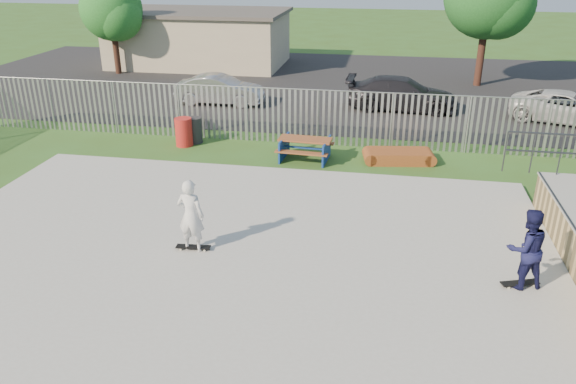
% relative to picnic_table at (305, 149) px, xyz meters
% --- Properties ---
extents(ground, '(120.00, 120.00, 0.00)m').
position_rel_picnic_table_xyz_m(ground, '(-0.80, -7.34, -0.38)').
color(ground, '#36561D').
rests_on(ground, ground).
extents(concrete_slab, '(15.00, 12.00, 0.15)m').
position_rel_picnic_table_xyz_m(concrete_slab, '(-0.80, -7.34, -0.30)').
color(concrete_slab, '#A3A29D').
rests_on(concrete_slab, ground).
extents(fence, '(26.04, 16.02, 2.00)m').
position_rel_picnic_table_xyz_m(fence, '(0.20, -2.75, 0.62)').
color(fence, gray).
rests_on(fence, ground).
extents(picnic_table, '(1.85, 1.56, 0.74)m').
position_rel_picnic_table_xyz_m(picnic_table, '(0.00, 0.00, 0.00)').
color(picnic_table, brown).
rests_on(picnic_table, ground).
extents(funbox, '(2.08, 1.26, 0.39)m').
position_rel_picnic_table_xyz_m(funbox, '(3.11, 0.30, -0.18)').
color(funbox, brown).
rests_on(funbox, ground).
extents(trash_bin_red, '(0.61, 0.61, 1.02)m').
position_rel_picnic_table_xyz_m(trash_bin_red, '(-4.51, 0.67, 0.13)').
color(trash_bin_red, '#B31F1B').
rests_on(trash_bin_red, ground).
extents(trash_bin_grey, '(0.56, 0.56, 0.94)m').
position_rel_picnic_table_xyz_m(trash_bin_grey, '(-4.25, 1.08, 0.09)').
color(trash_bin_grey, '#242326').
rests_on(trash_bin_grey, ground).
extents(parking_lot, '(40.00, 18.00, 0.02)m').
position_rel_picnic_table_xyz_m(parking_lot, '(-0.80, 11.66, -0.37)').
color(parking_lot, black).
rests_on(parking_lot, ground).
extents(car_silver, '(3.98, 1.41, 1.31)m').
position_rel_picnic_table_xyz_m(car_silver, '(-4.91, 6.58, 0.30)').
color(car_silver, '#ACACB1').
rests_on(car_silver, parking_lot).
extents(car_dark, '(4.93, 2.17, 1.41)m').
position_rel_picnic_table_xyz_m(car_dark, '(3.23, 7.03, 0.35)').
color(car_dark, black).
rests_on(car_dark, parking_lot).
extents(car_white, '(4.86, 3.39, 1.23)m').
position_rel_picnic_table_xyz_m(car_white, '(9.86, 6.19, 0.26)').
color(car_white, silver).
rests_on(car_white, parking_lot).
extents(building, '(10.40, 6.40, 3.20)m').
position_rel_picnic_table_xyz_m(building, '(-8.80, 15.66, 1.23)').
color(building, '#B4A68A').
rests_on(building, ground).
extents(tree_left, '(3.37, 3.37, 5.21)m').
position_rel_picnic_table_xyz_m(tree_left, '(-12.56, 12.19, 3.12)').
color(tree_left, '#3D2218').
rests_on(tree_left, ground).
extents(skateboard_a, '(0.82, 0.44, 0.08)m').
position_rel_picnic_table_xyz_m(skateboard_a, '(5.55, -7.14, -0.19)').
color(skateboard_a, black).
rests_on(skateboard_a, concrete_slab).
extents(skateboard_b, '(0.81, 0.27, 0.08)m').
position_rel_picnic_table_xyz_m(skateboard_b, '(-1.60, -6.85, -0.19)').
color(skateboard_b, black).
rests_on(skateboard_b, concrete_slab).
extents(skater_navy, '(1.01, 0.89, 1.73)m').
position_rel_picnic_table_xyz_m(skater_navy, '(5.55, -7.14, 0.64)').
color(skater_navy, '#13143C').
rests_on(skater_navy, concrete_slab).
extents(skater_white, '(0.67, 0.47, 1.73)m').
position_rel_picnic_table_xyz_m(skater_white, '(-1.60, -6.85, 0.64)').
color(skater_white, silver).
rests_on(skater_white, concrete_slab).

